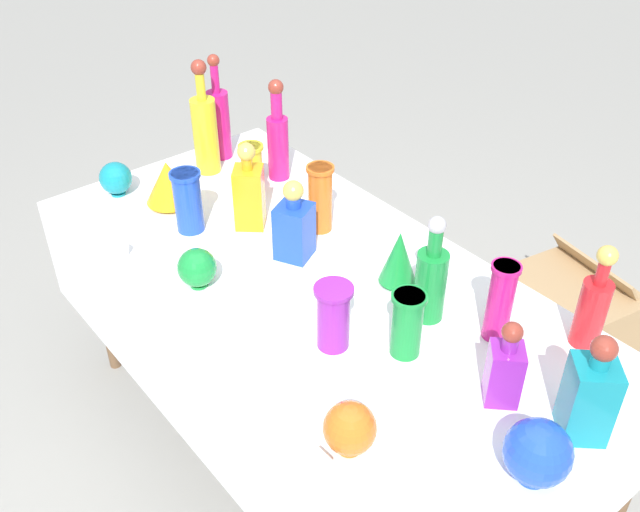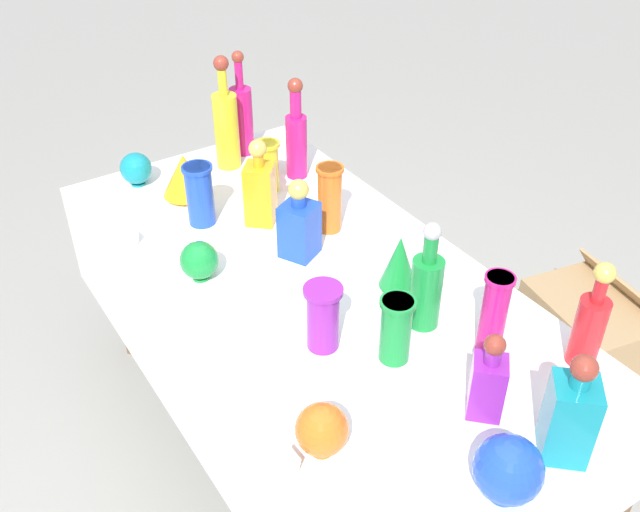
# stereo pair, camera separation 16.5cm
# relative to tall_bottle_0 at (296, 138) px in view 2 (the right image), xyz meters

# --- Properties ---
(ground_plane) EXTENTS (40.00, 40.00, 0.00)m
(ground_plane) POSITION_rel_tall_bottle_0_xyz_m (0.58, -0.28, -0.91)
(ground_plane) COLOR gray
(display_table) EXTENTS (1.93, 0.92, 0.76)m
(display_table) POSITION_rel_tall_bottle_0_xyz_m (0.58, -0.33, -0.22)
(display_table) COLOR white
(display_table) RESTS_ON ground
(tall_bottle_0) EXTENTS (0.08, 0.08, 0.37)m
(tall_bottle_0) POSITION_rel_tall_bottle_0_xyz_m (0.00, 0.00, 0.00)
(tall_bottle_0) COLOR #C61972
(tall_bottle_0) RESTS_ON display_table
(tall_bottle_1) EXTENTS (0.08, 0.08, 0.40)m
(tall_bottle_1) POSITION_rel_tall_bottle_0_xyz_m (-0.27, -0.07, -0.00)
(tall_bottle_1) COLOR #C61972
(tall_bottle_1) RESTS_ON display_table
(tall_bottle_2) EXTENTS (0.09, 0.09, 0.42)m
(tall_bottle_2) POSITION_rel_tall_bottle_0_xyz_m (-0.20, -0.17, 0.01)
(tall_bottle_2) COLOR yellow
(tall_bottle_2) RESTS_ON display_table
(tall_bottle_3) EXTENTS (0.08, 0.08, 0.32)m
(tall_bottle_3) POSITION_rel_tall_bottle_0_xyz_m (0.88, -0.15, -0.03)
(tall_bottle_3) COLOR #198C38
(tall_bottle_3) RESTS_ON display_table
(tall_bottle_4) EXTENTS (0.08, 0.08, 0.30)m
(tall_bottle_4) POSITION_rel_tall_bottle_0_xyz_m (1.21, 0.09, -0.03)
(tall_bottle_4) COLOR red
(tall_bottle_4) RESTS_ON display_table
(square_decanter_0) EXTENTS (0.11, 0.11, 0.23)m
(square_decanter_0) POSITION_rel_tall_bottle_0_xyz_m (1.20, -0.23, -0.05)
(square_decanter_0) COLOR purple
(square_decanter_0) RESTS_ON display_table
(square_decanter_1) EXTENTS (0.13, 0.13, 0.26)m
(square_decanter_1) POSITION_rel_tall_bottle_0_xyz_m (0.42, -0.25, -0.04)
(square_decanter_1) COLOR blue
(square_decanter_1) RESTS_ON display_table
(square_decanter_2) EXTENTS (0.14, 0.14, 0.28)m
(square_decanter_2) POSITION_rel_tall_bottle_0_xyz_m (1.38, -0.17, -0.03)
(square_decanter_2) COLOR teal
(square_decanter_2) RESTS_ON display_table
(square_decanter_3) EXTENTS (0.13, 0.13, 0.29)m
(square_decanter_3) POSITION_rel_tall_bottle_0_xyz_m (0.20, -0.26, -0.03)
(square_decanter_3) COLOR orange
(square_decanter_3) RESTS_ON display_table
(slender_vase_0) EXTENTS (0.08, 0.08, 0.23)m
(slender_vase_0) POSITION_rel_tall_bottle_0_xyz_m (1.05, -0.07, -0.03)
(slender_vase_0) COLOR #C61972
(slender_vase_0) RESTS_ON display_table
(slender_vase_1) EXTENTS (0.10, 0.10, 0.19)m
(slender_vase_1) POSITION_rel_tall_bottle_0_xyz_m (0.80, -0.42, -0.05)
(slender_vase_1) COLOR purple
(slender_vase_1) RESTS_ON display_table
(slender_vase_2) EXTENTS (0.09, 0.09, 0.19)m
(slender_vase_2) POSITION_rel_tall_bottle_0_xyz_m (0.94, -0.29, -0.05)
(slender_vase_2) COLOR #198C38
(slender_vase_2) RESTS_ON display_table
(slender_vase_3) EXTENTS (0.10, 0.10, 0.21)m
(slender_vase_3) POSITION_rel_tall_bottle_0_xyz_m (0.10, -0.42, -0.04)
(slender_vase_3) COLOR blue
(slender_vase_3) RESTS_ON display_table
(slender_vase_4) EXTENTS (0.09, 0.09, 0.18)m
(slender_vase_4) POSITION_rel_tall_bottle_0_xyz_m (0.03, -0.14, -0.05)
(slender_vase_4) COLOR yellow
(slender_vase_4) RESTS_ON display_table
(slender_vase_5) EXTENTS (0.09, 0.09, 0.23)m
(slender_vase_5) POSITION_rel_tall_bottle_0_xyz_m (0.36, -0.10, -0.03)
(slender_vase_5) COLOR orange
(slender_vase_5) RESTS_ON display_table
(fluted_vase_0) EXTENTS (0.16, 0.16, 0.16)m
(fluted_vase_0) POSITION_rel_tall_bottle_0_xyz_m (-0.08, -0.40, -0.07)
(fluted_vase_0) COLOR orange
(fluted_vase_0) RESTS_ON display_table
(fluted_vase_1) EXTENTS (0.11, 0.11, 0.18)m
(fluted_vase_1) POSITION_rel_tall_bottle_0_xyz_m (0.72, -0.11, -0.06)
(fluted_vase_1) COLOR #198C38
(fluted_vase_1) RESTS_ON display_table
(round_bowl_0) EXTENTS (0.11, 0.11, 0.12)m
(round_bowl_0) POSITION_rel_tall_bottle_0_xyz_m (-0.26, -0.51, -0.09)
(round_bowl_0) COLOR teal
(round_bowl_0) RESTS_ON display_table
(round_bowl_1) EXTENTS (0.15, 0.15, 0.15)m
(round_bowl_1) POSITION_rel_tall_bottle_0_xyz_m (1.39, -0.36, -0.07)
(round_bowl_1) COLOR blue
(round_bowl_1) RESTS_ON display_table
(round_bowl_2) EXTENTS (0.12, 0.12, 0.13)m
(round_bowl_2) POSITION_rel_tall_bottle_0_xyz_m (1.08, -0.61, -0.08)
(round_bowl_2) COLOR orange
(round_bowl_2) RESTS_ON display_table
(round_bowl_3) EXTENTS (0.11, 0.11, 0.12)m
(round_bowl_3) POSITION_rel_tall_bottle_0_xyz_m (0.37, -0.56, -0.09)
(round_bowl_3) COLOR #198C38
(round_bowl_3) RESTS_ON display_table
(price_tag_left) EXTENTS (0.06, 0.02, 0.04)m
(price_tag_left) POSITION_rel_tall_bottle_0_xyz_m (0.07, -0.65, -0.13)
(price_tag_left) COLOR white
(price_tag_left) RESTS_ON display_table
(price_tag_center) EXTENTS (0.04, 0.02, 0.04)m
(price_tag_center) POSITION_rel_tall_bottle_0_xyz_m (1.09, -0.69, -0.13)
(price_tag_center) COLOR white
(price_tag_center) RESTS_ON display_table
(cardboard_box_behind_left) EXTENTS (0.53, 0.46, 0.37)m
(cardboard_box_behind_left) POSITION_rel_tall_bottle_0_xyz_m (0.76, 0.88, -0.77)
(cardboard_box_behind_left) COLOR tan
(cardboard_box_behind_left) RESTS_ON ground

